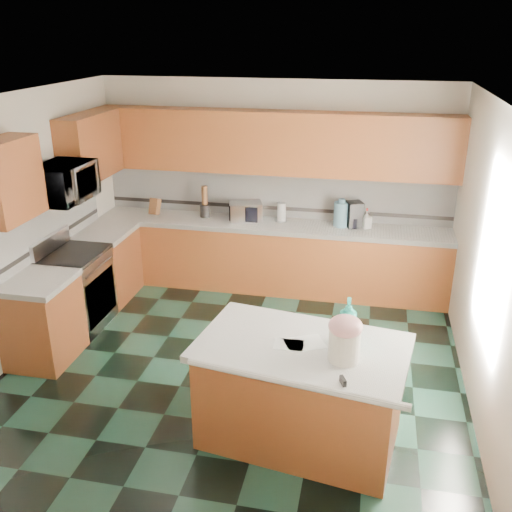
% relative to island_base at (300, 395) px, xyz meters
% --- Properties ---
extents(floor, '(4.60, 4.60, 0.00)m').
position_rel_island_base_xyz_m(floor, '(-0.80, 0.95, -0.43)').
color(floor, black).
rests_on(floor, ground).
extents(ceiling, '(4.60, 4.60, 0.00)m').
position_rel_island_base_xyz_m(ceiling, '(-0.80, 0.95, 2.27)').
color(ceiling, white).
rests_on(ceiling, ground).
extents(wall_back, '(4.60, 0.04, 2.70)m').
position_rel_island_base_xyz_m(wall_back, '(-0.80, 3.27, 0.92)').
color(wall_back, beige).
rests_on(wall_back, ground).
extents(wall_front, '(4.60, 0.04, 2.70)m').
position_rel_island_base_xyz_m(wall_front, '(-0.80, -1.37, 0.92)').
color(wall_front, beige).
rests_on(wall_front, ground).
extents(wall_left, '(0.04, 4.60, 2.70)m').
position_rel_island_base_xyz_m(wall_left, '(-3.12, 0.95, 0.92)').
color(wall_left, beige).
rests_on(wall_left, ground).
extents(wall_right, '(0.04, 4.60, 2.70)m').
position_rel_island_base_xyz_m(wall_right, '(1.52, 0.95, 0.92)').
color(wall_right, beige).
rests_on(wall_right, ground).
extents(back_base_cab, '(4.60, 0.60, 0.86)m').
position_rel_island_base_xyz_m(back_base_cab, '(-0.80, 2.95, 0.00)').
color(back_base_cab, '#4B2312').
rests_on(back_base_cab, ground).
extents(back_countertop, '(4.60, 0.64, 0.06)m').
position_rel_island_base_xyz_m(back_countertop, '(-0.80, 2.95, 0.46)').
color(back_countertop, white).
rests_on(back_countertop, back_base_cab).
extents(back_upper_cab, '(4.60, 0.33, 0.78)m').
position_rel_island_base_xyz_m(back_upper_cab, '(-0.80, 3.09, 1.51)').
color(back_upper_cab, '#4B2312').
rests_on(back_upper_cab, wall_back).
extents(back_backsplash, '(4.60, 0.02, 0.63)m').
position_rel_island_base_xyz_m(back_backsplash, '(-0.80, 3.24, 0.81)').
color(back_backsplash, silver).
rests_on(back_backsplash, back_countertop).
extents(back_accent_band, '(4.60, 0.01, 0.05)m').
position_rel_island_base_xyz_m(back_accent_band, '(-0.80, 3.23, 0.61)').
color(back_accent_band, black).
rests_on(back_accent_band, back_countertop).
extents(left_base_cab_rear, '(0.60, 0.82, 0.86)m').
position_rel_island_base_xyz_m(left_base_cab_rear, '(-2.80, 2.24, 0.00)').
color(left_base_cab_rear, '#4B2312').
rests_on(left_base_cab_rear, ground).
extents(left_counter_rear, '(0.64, 0.82, 0.06)m').
position_rel_island_base_xyz_m(left_counter_rear, '(-2.80, 2.24, 0.46)').
color(left_counter_rear, white).
rests_on(left_counter_rear, left_base_cab_rear).
extents(left_base_cab_front, '(0.60, 0.72, 0.86)m').
position_rel_island_base_xyz_m(left_base_cab_front, '(-2.80, 0.71, 0.00)').
color(left_base_cab_front, '#4B2312').
rests_on(left_base_cab_front, ground).
extents(left_counter_front, '(0.64, 0.72, 0.06)m').
position_rel_island_base_xyz_m(left_counter_front, '(-2.80, 0.71, 0.46)').
color(left_counter_front, white).
rests_on(left_counter_front, left_base_cab_front).
extents(left_backsplash, '(0.02, 2.30, 0.63)m').
position_rel_island_base_xyz_m(left_backsplash, '(-3.09, 1.50, 0.81)').
color(left_backsplash, silver).
rests_on(left_backsplash, wall_left).
extents(left_accent_band, '(0.01, 2.30, 0.05)m').
position_rel_island_base_xyz_m(left_accent_band, '(-3.08, 1.50, 0.61)').
color(left_accent_band, black).
rests_on(left_accent_band, wall_left).
extents(left_upper_cab_rear, '(0.33, 1.09, 0.78)m').
position_rel_island_base_xyz_m(left_upper_cab_rear, '(-2.94, 2.38, 1.51)').
color(left_upper_cab_rear, '#4B2312').
rests_on(left_upper_cab_rear, wall_left).
extents(left_upper_cab_front, '(0.33, 0.72, 0.78)m').
position_rel_island_base_xyz_m(left_upper_cab_front, '(-2.94, 0.71, 1.51)').
color(left_upper_cab_front, '#4B2312').
rests_on(left_upper_cab_front, wall_left).
extents(range_body, '(0.60, 0.76, 0.88)m').
position_rel_island_base_xyz_m(range_body, '(-2.80, 1.45, 0.01)').
color(range_body, '#B7B7BC').
rests_on(range_body, ground).
extents(range_oven_door, '(0.02, 0.68, 0.55)m').
position_rel_island_base_xyz_m(range_oven_door, '(-2.51, 1.45, -0.03)').
color(range_oven_door, black).
rests_on(range_oven_door, range_body).
extents(range_cooktop, '(0.62, 0.78, 0.04)m').
position_rel_island_base_xyz_m(range_cooktop, '(-2.80, 1.45, 0.47)').
color(range_cooktop, black).
rests_on(range_cooktop, range_body).
extents(range_handle, '(0.02, 0.66, 0.02)m').
position_rel_island_base_xyz_m(range_handle, '(-2.48, 1.45, 0.35)').
color(range_handle, '#B7B7BC').
rests_on(range_handle, range_body).
extents(range_backguard, '(0.06, 0.76, 0.18)m').
position_rel_island_base_xyz_m(range_backguard, '(-3.06, 1.45, 0.59)').
color(range_backguard, '#B7B7BC').
rests_on(range_backguard, range_body).
extents(microwave, '(0.50, 0.73, 0.41)m').
position_rel_island_base_xyz_m(microwave, '(-2.80, 1.45, 1.30)').
color(microwave, '#B7B7BC').
rests_on(microwave, wall_left).
extents(island_base, '(1.70, 1.13, 0.86)m').
position_rel_island_base_xyz_m(island_base, '(0.00, 0.00, 0.00)').
color(island_base, '#4B2312').
rests_on(island_base, ground).
extents(island_top, '(1.81, 1.25, 0.06)m').
position_rel_island_base_xyz_m(island_top, '(0.00, 0.00, 0.46)').
color(island_top, white).
rests_on(island_top, island_base).
extents(island_bullnose, '(1.67, 0.32, 0.06)m').
position_rel_island_base_xyz_m(island_bullnose, '(0.00, -0.50, 0.46)').
color(island_bullnose, white).
rests_on(island_bullnose, island_base).
extents(treat_jar, '(0.29, 0.29, 0.25)m').
position_rel_island_base_xyz_m(treat_jar, '(0.34, -0.16, 0.62)').
color(treat_jar, white).
rests_on(treat_jar, island_top).
extents(treat_jar_lid, '(0.26, 0.26, 0.16)m').
position_rel_island_base_xyz_m(treat_jar_lid, '(0.34, -0.16, 0.78)').
color(treat_jar_lid, pink).
rests_on(treat_jar_lid, treat_jar).
extents(treat_jar_knob, '(0.09, 0.03, 0.03)m').
position_rel_island_base_xyz_m(treat_jar_knob, '(0.34, -0.16, 0.83)').
color(treat_jar_knob, tan).
rests_on(treat_jar_knob, treat_jar_lid).
extents(treat_jar_knob_end_l, '(0.05, 0.05, 0.05)m').
position_rel_island_base_xyz_m(treat_jar_knob_end_l, '(0.30, -0.16, 0.83)').
color(treat_jar_knob_end_l, tan).
rests_on(treat_jar_knob_end_l, treat_jar_lid).
extents(treat_jar_knob_end_r, '(0.05, 0.05, 0.05)m').
position_rel_island_base_xyz_m(treat_jar_knob_end_r, '(0.38, -0.16, 0.83)').
color(treat_jar_knob_end_r, tan).
rests_on(treat_jar_knob_end_r, treat_jar_lid).
extents(soap_bottle_island, '(0.16, 0.16, 0.41)m').
position_rel_island_base_xyz_m(soap_bottle_island, '(0.35, 0.07, 0.69)').
color(soap_bottle_island, teal).
rests_on(soap_bottle_island, island_top).
extents(paper_sheet_a, '(0.38, 0.35, 0.00)m').
position_rel_island_base_xyz_m(paper_sheet_a, '(0.02, 0.02, 0.49)').
color(paper_sheet_a, white).
rests_on(paper_sheet_a, island_top).
extents(paper_sheet_b, '(0.25, 0.19, 0.00)m').
position_rel_island_base_xyz_m(paper_sheet_b, '(-0.10, -0.02, 0.49)').
color(paper_sheet_b, white).
rests_on(paper_sheet_b, island_top).
extents(clamp_body, '(0.06, 0.09, 0.08)m').
position_rel_island_base_xyz_m(clamp_body, '(0.36, -0.48, 0.50)').
color(clamp_body, black).
rests_on(clamp_body, island_top).
extents(clamp_handle, '(0.01, 0.06, 0.01)m').
position_rel_island_base_xyz_m(clamp_handle, '(0.36, -0.53, 0.48)').
color(clamp_handle, black).
rests_on(clamp_handle, island_top).
extents(knife_block, '(0.15, 0.18, 0.24)m').
position_rel_island_base_xyz_m(knife_block, '(-2.41, 3.00, 0.60)').
color(knife_block, '#472814').
rests_on(knife_block, back_countertop).
extents(utensil_crock, '(0.14, 0.14, 0.17)m').
position_rel_island_base_xyz_m(utensil_crock, '(-1.71, 3.03, 0.58)').
color(utensil_crock, black).
rests_on(utensil_crock, back_countertop).
extents(utensil_bundle, '(0.08, 0.08, 0.25)m').
position_rel_island_base_xyz_m(utensil_bundle, '(-1.71, 3.03, 0.79)').
color(utensil_bundle, '#472814').
rests_on(utensil_bundle, utensil_crock).
extents(toaster_oven, '(0.48, 0.39, 0.24)m').
position_rel_island_base_xyz_m(toaster_oven, '(-1.14, 3.00, 0.61)').
color(toaster_oven, '#B7B7BC').
rests_on(toaster_oven, back_countertop).
extents(toaster_oven_door, '(0.37, 0.01, 0.20)m').
position_rel_island_base_xyz_m(toaster_oven_door, '(-1.14, 2.87, 0.61)').
color(toaster_oven_door, black).
rests_on(toaster_oven_door, toaster_oven).
extents(paper_towel, '(0.11, 0.11, 0.25)m').
position_rel_island_base_xyz_m(paper_towel, '(-0.67, 3.05, 0.61)').
color(paper_towel, white).
rests_on(paper_towel, back_countertop).
extents(paper_towel_base, '(0.17, 0.17, 0.01)m').
position_rel_island_base_xyz_m(paper_towel_base, '(-0.67, 3.05, 0.50)').
color(paper_towel_base, '#B7B7BC').
rests_on(paper_towel_base, back_countertop).
extents(water_jug, '(0.19, 0.19, 0.31)m').
position_rel_island_base_xyz_m(water_jug, '(0.10, 3.01, 0.65)').
color(water_jug, '#6092AA').
rests_on(water_jug, back_countertop).
extents(water_jug_neck, '(0.09, 0.09, 0.04)m').
position_rel_island_base_xyz_m(water_jug_neck, '(0.10, 3.01, 0.83)').
color(water_jug_neck, '#6092AA').
rests_on(water_jug_neck, water_jug).
extents(coffee_maker, '(0.26, 0.27, 0.32)m').
position_rel_island_base_xyz_m(coffee_maker, '(0.26, 3.03, 0.65)').
color(coffee_maker, black).
rests_on(coffee_maker, back_countertop).
extents(coffee_carafe, '(0.13, 0.13, 0.13)m').
position_rel_island_base_xyz_m(coffee_carafe, '(0.26, 2.98, 0.56)').
color(coffee_carafe, black).
rests_on(coffee_carafe, back_countertop).
extents(soap_bottle_back, '(0.14, 0.15, 0.23)m').
position_rel_island_base_xyz_m(soap_bottle_back, '(0.42, 3.00, 0.61)').
color(soap_bottle_back, white).
rests_on(soap_bottle_back, back_countertop).
extents(soap_back_cap, '(0.02, 0.02, 0.03)m').
position_rel_island_base_xyz_m(soap_back_cap, '(0.42, 3.00, 0.74)').
color(soap_back_cap, red).
rests_on(soap_back_cap, soap_bottle_back).
extents(window_light_proxy, '(0.02, 1.40, 1.10)m').
position_rel_island_base_xyz_m(window_light_proxy, '(1.49, 0.75, 1.07)').
color(window_light_proxy, white).
rests_on(window_light_proxy, wall_right).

